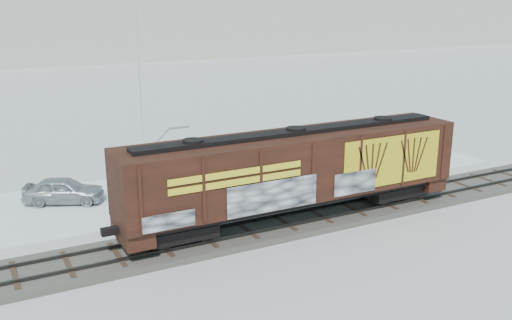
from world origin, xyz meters
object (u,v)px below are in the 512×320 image
flagpole (142,94)px  car_white (185,180)px  car_dark (358,154)px  car_silver (64,190)px  hopper_railcar (295,169)px

flagpole → car_white: 9.54m
flagpole → car_white: size_ratio=2.44×
flagpole → car_dark: (11.79, -8.58, -3.59)m
car_silver → flagpole: bearing=-18.4°
flagpole → car_silver: bearing=-132.7°
car_white → car_dark: bearing=-92.2°
hopper_railcar → flagpole: (-2.76, 15.45, 1.55)m
car_silver → car_white: (6.28, -1.67, 0.09)m
car_silver → car_white: 6.50m
car_silver → car_white: car_white is taller
flagpole → car_white: bearing=-92.2°
flagpole → hopper_railcar: bearing=-79.9°
car_dark → car_silver: bearing=89.9°
car_silver → hopper_railcar: bearing=-107.1°
hopper_railcar → car_dark: size_ratio=3.30×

